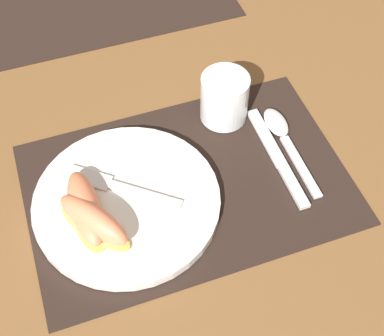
% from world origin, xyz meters
% --- Properties ---
extents(ground_plane, '(3.00, 3.00, 0.00)m').
position_xyz_m(ground_plane, '(0.00, 0.00, 0.00)').
color(ground_plane, brown).
extents(placemat, '(0.48, 0.32, 0.00)m').
position_xyz_m(placemat, '(0.00, 0.00, 0.00)').
color(placemat, black).
rests_on(placemat, ground_plane).
extents(plate, '(0.27, 0.27, 0.02)m').
position_xyz_m(plate, '(-0.10, -0.01, 0.01)').
color(plate, white).
rests_on(plate, placemat).
extents(juice_glass, '(0.08, 0.08, 0.08)m').
position_xyz_m(juice_glass, '(0.10, 0.11, 0.04)').
color(juice_glass, silver).
rests_on(juice_glass, placemat).
extents(knife, '(0.02, 0.20, 0.01)m').
position_xyz_m(knife, '(0.15, -0.01, 0.01)').
color(knife, silver).
rests_on(knife, placemat).
extents(spoon, '(0.03, 0.18, 0.01)m').
position_xyz_m(spoon, '(0.17, 0.04, 0.01)').
color(spoon, silver).
rests_on(spoon, placemat).
extents(fork, '(0.15, 0.13, 0.00)m').
position_xyz_m(fork, '(-0.11, 0.02, 0.02)').
color(fork, silver).
rests_on(fork, plate).
extents(citrus_wedge_0, '(0.05, 0.13, 0.04)m').
position_xyz_m(citrus_wedge_0, '(-0.15, -0.02, 0.04)').
color(citrus_wedge_0, '#F7C656').
rests_on(citrus_wedge_0, plate).
extents(citrus_wedge_1, '(0.10, 0.12, 0.05)m').
position_xyz_m(citrus_wedge_1, '(-0.15, -0.04, 0.04)').
color(citrus_wedge_1, '#F7C656').
rests_on(citrus_wedge_1, plate).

